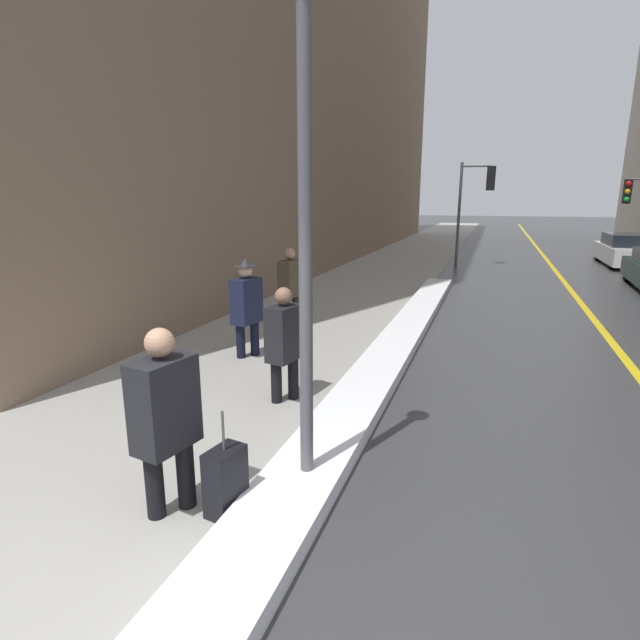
{
  "coord_description": "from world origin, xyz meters",
  "views": [
    {
      "loc": [
        1.75,
        -2.19,
        2.65
      ],
      "look_at": [
        -0.4,
        4.0,
        1.05
      ],
      "focal_mm": 28.0,
      "sensor_mm": 36.0,
      "label": 1
    }
  ],
  "objects_px": {
    "traffic_light_far": "(638,202)",
    "pedestrian_trailing": "(290,282)",
    "pedestrian_with_shoulder_bag": "(285,339)",
    "parked_car_white": "(629,250)",
    "rolling_suitcase": "(226,481)",
    "pedestrian_nearside": "(165,414)",
    "lamp_post": "(305,194)",
    "pedestrian_in_fedora": "(246,304)",
    "traffic_light_near": "(478,192)"
  },
  "relations": [
    {
      "from": "parked_car_white",
      "to": "rolling_suitcase",
      "type": "xyz_separation_m",
      "value": [
        -7.15,
        -19.79,
        -0.3
      ]
    },
    {
      "from": "lamp_post",
      "to": "rolling_suitcase",
      "type": "height_order",
      "value": "lamp_post"
    },
    {
      "from": "pedestrian_trailing",
      "to": "rolling_suitcase",
      "type": "relative_size",
      "value": 1.73
    },
    {
      "from": "pedestrian_in_fedora",
      "to": "pedestrian_nearside",
      "type": "bearing_deg",
      "value": 29.04
    },
    {
      "from": "lamp_post",
      "to": "pedestrian_trailing",
      "type": "bearing_deg",
      "value": 113.78
    },
    {
      "from": "traffic_light_far",
      "to": "pedestrian_in_fedora",
      "type": "distance_m",
      "value": 17.38
    },
    {
      "from": "pedestrian_with_shoulder_bag",
      "to": "parked_car_white",
      "type": "height_order",
      "value": "pedestrian_with_shoulder_bag"
    },
    {
      "from": "traffic_light_far",
      "to": "pedestrian_trailing",
      "type": "bearing_deg",
      "value": 63.97
    },
    {
      "from": "traffic_light_far",
      "to": "lamp_post",
      "type": "bearing_deg",
      "value": 80.24
    },
    {
      "from": "pedestrian_nearside",
      "to": "pedestrian_trailing",
      "type": "bearing_deg",
      "value": -155.91
    },
    {
      "from": "traffic_light_near",
      "to": "parked_car_white",
      "type": "height_order",
      "value": "traffic_light_near"
    },
    {
      "from": "traffic_light_near",
      "to": "pedestrian_with_shoulder_bag",
      "type": "relative_size",
      "value": 2.58
    },
    {
      "from": "traffic_light_near",
      "to": "pedestrian_nearside",
      "type": "distance_m",
      "value": 17.77
    },
    {
      "from": "lamp_post",
      "to": "pedestrian_trailing",
      "type": "distance_m",
      "value": 6.53
    },
    {
      "from": "pedestrian_in_fedora",
      "to": "pedestrian_with_shoulder_bag",
      "type": "bearing_deg",
      "value": 51.82
    },
    {
      "from": "pedestrian_nearside",
      "to": "pedestrian_trailing",
      "type": "relative_size",
      "value": 1.01
    },
    {
      "from": "traffic_light_near",
      "to": "pedestrian_in_fedora",
      "type": "relative_size",
      "value": 2.35
    },
    {
      "from": "lamp_post",
      "to": "traffic_light_far",
      "type": "xyz_separation_m",
      "value": [
        6.52,
        18.23,
        -0.16
      ]
    },
    {
      "from": "rolling_suitcase",
      "to": "lamp_post",
      "type": "bearing_deg",
      "value": 151.11
    },
    {
      "from": "pedestrian_trailing",
      "to": "parked_car_white",
      "type": "xyz_separation_m",
      "value": [
        9.17,
        13.42,
        -0.3
      ]
    },
    {
      "from": "lamp_post",
      "to": "pedestrian_nearside",
      "type": "bearing_deg",
      "value": -141.7
    },
    {
      "from": "parked_car_white",
      "to": "pedestrian_in_fedora",
      "type": "bearing_deg",
      "value": 150.28
    },
    {
      "from": "traffic_light_far",
      "to": "pedestrian_with_shoulder_bag",
      "type": "distance_m",
      "value": 18.12
    },
    {
      "from": "lamp_post",
      "to": "pedestrian_in_fedora",
      "type": "bearing_deg",
      "value": 124.85
    },
    {
      "from": "pedestrian_nearside",
      "to": "rolling_suitcase",
      "type": "xyz_separation_m",
      "value": [
        0.45,
        0.14,
        -0.62
      ]
    },
    {
      "from": "lamp_post",
      "to": "pedestrian_nearside",
      "type": "relative_size",
      "value": 2.68
    },
    {
      "from": "lamp_post",
      "to": "pedestrian_trailing",
      "type": "height_order",
      "value": "lamp_post"
    },
    {
      "from": "lamp_post",
      "to": "pedestrian_in_fedora",
      "type": "height_order",
      "value": "lamp_post"
    },
    {
      "from": "lamp_post",
      "to": "traffic_light_far",
      "type": "distance_m",
      "value": 19.36
    },
    {
      "from": "pedestrian_with_shoulder_bag",
      "to": "parked_car_white",
      "type": "distance_m",
      "value": 18.95
    },
    {
      "from": "pedestrian_with_shoulder_bag",
      "to": "pedestrian_trailing",
      "type": "relative_size",
      "value": 0.94
    },
    {
      "from": "lamp_post",
      "to": "traffic_light_near",
      "type": "xyz_separation_m",
      "value": [
        0.75,
        16.82,
        0.2
      ]
    },
    {
      "from": "traffic_light_near",
      "to": "pedestrian_with_shoulder_bag",
      "type": "distance_m",
      "value": 15.22
    },
    {
      "from": "lamp_post",
      "to": "pedestrian_trailing",
      "type": "xyz_separation_m",
      "value": [
        -2.53,
        5.75,
        -1.77
      ]
    },
    {
      "from": "rolling_suitcase",
      "to": "pedestrian_trailing",
      "type": "bearing_deg",
      "value": -151.84
    },
    {
      "from": "pedestrian_nearside",
      "to": "rolling_suitcase",
      "type": "bearing_deg",
      "value": 117.86
    },
    {
      "from": "pedestrian_in_fedora",
      "to": "traffic_light_far",
      "type": "bearing_deg",
      "value": 159.73
    },
    {
      "from": "traffic_light_far",
      "to": "parked_car_white",
      "type": "xyz_separation_m",
      "value": [
        0.12,
        0.94,
        -1.92
      ]
    },
    {
      "from": "traffic_light_near",
      "to": "parked_car_white",
      "type": "bearing_deg",
      "value": 12.98
    },
    {
      "from": "pedestrian_with_shoulder_bag",
      "to": "parked_car_white",
      "type": "xyz_separation_m",
      "value": [
        7.63,
        17.35,
        -0.25
      ]
    },
    {
      "from": "traffic_light_far",
      "to": "pedestrian_trailing",
      "type": "xyz_separation_m",
      "value": [
        -9.05,
        -12.48,
        -1.61
      ]
    },
    {
      "from": "lamp_post",
      "to": "parked_car_white",
      "type": "distance_m",
      "value": 20.4
    },
    {
      "from": "lamp_post",
      "to": "rolling_suitcase",
      "type": "relative_size",
      "value": 4.66
    },
    {
      "from": "traffic_light_near",
      "to": "pedestrian_in_fedora",
      "type": "height_order",
      "value": "traffic_light_near"
    },
    {
      "from": "pedestrian_trailing",
      "to": "pedestrian_in_fedora",
      "type": "bearing_deg",
      "value": 15.03
    },
    {
      "from": "pedestrian_in_fedora",
      "to": "parked_car_white",
      "type": "relative_size",
      "value": 0.37
    },
    {
      "from": "lamp_post",
      "to": "pedestrian_trailing",
      "type": "relative_size",
      "value": 2.7
    },
    {
      "from": "traffic_light_far",
      "to": "pedestrian_nearside",
      "type": "height_order",
      "value": "traffic_light_far"
    },
    {
      "from": "parked_car_white",
      "to": "rolling_suitcase",
      "type": "distance_m",
      "value": 21.05
    },
    {
      "from": "pedestrian_with_shoulder_bag",
      "to": "rolling_suitcase",
      "type": "bearing_deg",
      "value": 21.74
    }
  ]
}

